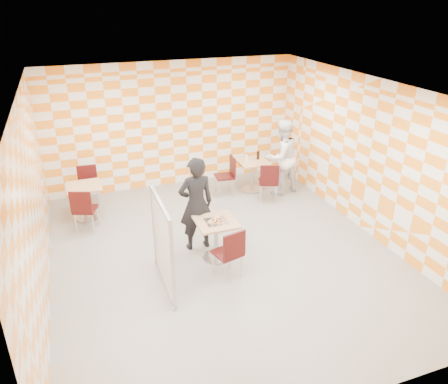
% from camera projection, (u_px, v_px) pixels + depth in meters
% --- Properties ---
extents(room_shell, '(7.00, 7.00, 7.00)m').
position_uv_depth(room_shell, '(212.00, 168.00, 7.88)').
color(room_shell, gray).
rests_on(room_shell, ground).
extents(main_table, '(0.70, 0.70, 0.75)m').
position_uv_depth(main_table, '(216.00, 233.00, 7.71)').
color(main_table, tan).
rests_on(main_table, ground).
extents(second_table, '(0.70, 0.70, 0.75)m').
position_uv_depth(second_table, '(253.00, 170.00, 10.42)').
color(second_table, tan).
rests_on(second_table, ground).
extents(empty_table, '(0.70, 0.70, 0.75)m').
position_uv_depth(empty_table, '(85.00, 196.00, 9.11)').
color(empty_table, tan).
rests_on(empty_table, ground).
extents(chair_main_front, '(0.51, 0.52, 0.92)m').
position_uv_depth(chair_main_front, '(231.00, 251.00, 7.12)').
color(chair_main_front, '#390B0B').
rests_on(chair_main_front, ground).
extents(chair_second_front, '(0.54, 0.55, 0.92)m').
position_uv_depth(chair_second_front, '(269.00, 180.00, 9.82)').
color(chair_second_front, '#390B0B').
rests_on(chair_second_front, ground).
extents(chair_second_side, '(0.47, 0.46, 0.92)m').
position_uv_depth(chair_second_side, '(228.00, 172.00, 10.22)').
color(chair_second_side, '#390B0B').
rests_on(chair_second_side, ground).
extents(chair_empty_near, '(0.54, 0.55, 0.92)m').
position_uv_depth(chair_empty_near, '(83.00, 207.00, 8.56)').
color(chair_empty_near, '#390B0B').
rests_on(chair_empty_near, ground).
extents(chair_empty_far, '(0.45, 0.46, 0.92)m').
position_uv_depth(chair_empty_far, '(88.00, 183.00, 9.65)').
color(chair_empty_far, '#390B0B').
rests_on(chair_empty_far, ground).
extents(partition, '(0.08, 1.38, 1.55)m').
position_uv_depth(partition, '(163.00, 244.00, 6.84)').
color(partition, white).
rests_on(partition, ground).
extents(man_dark, '(0.66, 0.44, 1.79)m').
position_uv_depth(man_dark, '(196.00, 204.00, 7.89)').
color(man_dark, black).
rests_on(man_dark, ground).
extents(man_white, '(0.99, 0.84, 1.78)m').
position_uv_depth(man_white, '(282.00, 157.00, 10.16)').
color(man_white, white).
rests_on(man_white, ground).
extents(pizza_on_foil, '(0.40, 0.40, 0.04)m').
position_uv_depth(pizza_on_foil, '(216.00, 221.00, 7.59)').
color(pizza_on_foil, silver).
rests_on(pizza_on_foil, main_table).
extents(sport_bottle, '(0.06, 0.06, 0.20)m').
position_uv_depth(sport_bottle, '(246.00, 157.00, 10.30)').
color(sport_bottle, white).
rests_on(sport_bottle, second_table).
extents(soda_bottle, '(0.07, 0.07, 0.23)m').
position_uv_depth(soda_bottle, '(258.00, 155.00, 10.39)').
color(soda_bottle, black).
rests_on(soda_bottle, second_table).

